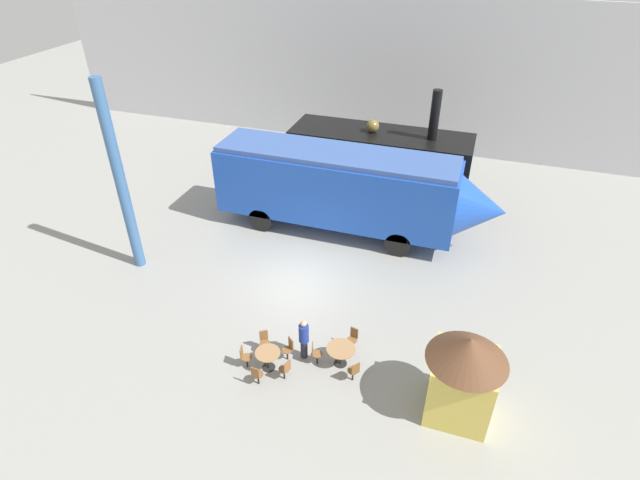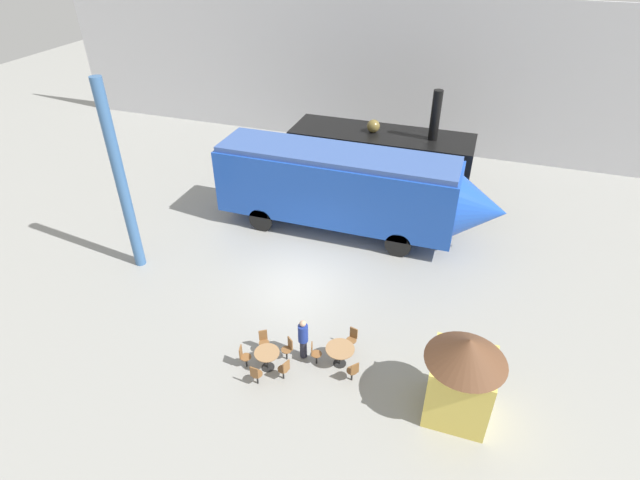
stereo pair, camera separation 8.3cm
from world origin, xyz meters
The scene contains 17 objects.
ground_plane centered at (0.00, 0.00, 0.00)m, with size 80.00×80.00×0.00m, color gray.
backdrop_wall centered at (0.00, 15.24, 4.50)m, with size 44.00×0.15×9.00m.
steam_locomotive centered at (1.51, 8.16, 2.23)m, with size 8.99×2.83×5.96m.
streamlined_locomotive centered at (1.09, 4.47, 2.32)m, with size 12.91×2.77×3.96m.
cafe_table_near centered at (2.98, -3.65, 0.59)m, with size 0.97×0.97×0.72m.
cafe_table_mid centered at (0.75, -4.58, 0.56)m, with size 0.84×0.84×0.71m.
cafe_chair_0 centered at (2.16, -3.90, 0.51)m, with size 0.39×0.37×0.87m.
cafe_chair_1 centered at (3.60, -4.24, 0.51)m, with size 0.40×0.40×0.87m.
cafe_chair_2 centered at (3.17, -2.82, 0.51)m, with size 0.36×0.38×0.87m.
cafe_chair_3 centered at (1.25, -3.97, 0.51)m, with size 0.40×0.41×0.87m.
cafe_chair_4 centered at (0.32, -3.92, 0.51)m, with size 0.39×0.40×0.87m.
cafe_chair_5 centered at (-0.02, -4.78, 0.51)m, with size 0.38×0.36×0.87m.
cafe_chair_6 centered at (0.70, -5.38, 0.51)m, with size 0.36×0.36×0.87m.
cafe_chair_7 centered at (1.49, -4.87, 0.51)m, with size 0.39×0.38×0.87m.
visitor_person centered at (1.70, -3.72, 0.88)m, with size 0.34×0.34×1.62m.
ticket_kiosk centered at (6.85, -4.34, 1.67)m, with size 2.34×2.34×3.00m.
support_pillar centered at (-6.85, -0.94, 4.00)m, with size 0.44×0.44×8.00m.
Camera 2 is at (6.11, -14.95, 12.83)m, focal length 28.00 mm.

